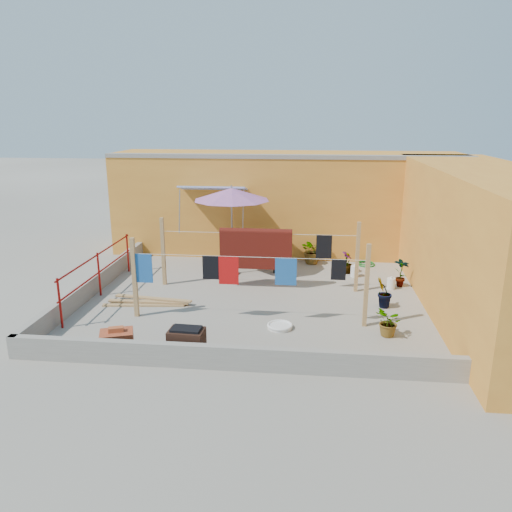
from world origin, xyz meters
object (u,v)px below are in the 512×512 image
object	(u,v)px
white_basin	(280,326)
plant_back_a	(312,250)
outdoor_table	(253,243)
brick_stack	(117,342)
patio_umbrella	(232,195)
green_hose	(366,264)
water_jug_a	(391,283)
water_jug_b	(355,271)
brazier	(187,343)

from	to	relation	value
white_basin	plant_back_a	distance (m)	4.98
outdoor_table	brick_stack	size ratio (longest dim) A/B	2.61
patio_umbrella	green_hose	size ratio (longest dim) A/B	4.49
green_hose	plant_back_a	distance (m)	1.65
white_basin	outdoor_table	bearing A→B (deg)	103.68
patio_umbrella	plant_back_a	bearing A→B (deg)	29.88
outdoor_table	plant_back_a	xyz separation A→B (m)	(1.74, 0.59, -0.32)
green_hose	water_jug_a	bearing A→B (deg)	-78.80
green_hose	white_basin	bearing A→B (deg)	-114.87
white_basin	water_jug_b	world-z (taller)	water_jug_b
water_jug_a	green_hose	bearing A→B (deg)	101.20
water_jug_a	water_jug_b	distance (m)	1.26
patio_umbrella	white_basin	distance (m)	4.53
white_basin	plant_back_a	size ratio (longest dim) A/B	0.66
patio_umbrella	brazier	bearing A→B (deg)	-90.76
outdoor_table	plant_back_a	bearing A→B (deg)	18.71
brick_stack	water_jug_a	xyz separation A→B (m)	(5.67, 4.27, -0.08)
brazier	green_hose	size ratio (longest dim) A/B	1.19
patio_umbrella	water_jug_a	bearing A→B (deg)	-11.09
brick_stack	patio_umbrella	bearing A→B (deg)	74.61
outdoor_table	water_jug_b	distance (m)	3.03
water_jug_b	brazier	bearing A→B (deg)	-123.79
patio_umbrella	green_hose	world-z (taller)	patio_umbrella
plant_back_a	water_jug_b	bearing A→B (deg)	-45.43
patio_umbrella	green_hose	distance (m)	4.62
green_hose	plant_back_a	bearing A→B (deg)	180.00
brazier	green_hose	bearing A→B (deg)	58.54
water_jug_b	green_hose	xyz separation A→B (m)	(0.43, 1.19, -0.12)
brick_stack	white_basin	bearing A→B (deg)	26.42
outdoor_table	brazier	xyz separation A→B (m)	(-0.58, -5.81, -0.45)
plant_back_a	brick_stack	bearing A→B (deg)	-119.71
water_jug_b	patio_umbrella	bearing A→B (deg)	-178.33
white_basin	water_jug_b	distance (m)	4.17
patio_umbrella	green_hose	xyz separation A→B (m)	(3.85, 1.29, -2.22)
water_jug_a	water_jug_b	size ratio (longest dim) A/B	0.94
water_jug_b	plant_back_a	size ratio (longest dim) A/B	0.43
patio_umbrella	water_jug_a	size ratio (longest dim) A/B	7.56
brick_stack	white_basin	xyz separation A→B (m)	(2.97, 1.48, -0.18)
brazier	water_jug_a	bearing A→B (deg)	44.58
brick_stack	plant_back_a	size ratio (longest dim) A/B	0.86
outdoor_table	water_jug_b	world-z (taller)	outdoor_table
brazier	water_jug_b	world-z (taller)	brazier
brick_stack	water_jug_a	bearing A→B (deg)	36.98
outdoor_table	green_hose	xyz separation A→B (m)	(3.34, 0.59, -0.69)
white_basin	green_hose	xyz separation A→B (m)	(2.28, 4.92, -0.01)
outdoor_table	water_jug_a	size ratio (longest dim) A/B	5.63
brick_stack	brazier	bearing A→B (deg)	-0.00
water_jug_b	green_hose	size ratio (longest dim) A/B	0.63
outdoor_table	brazier	distance (m)	5.86
patio_umbrella	white_basin	size ratio (longest dim) A/B	4.62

